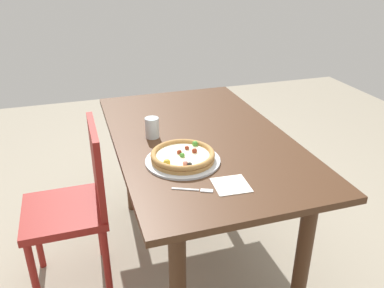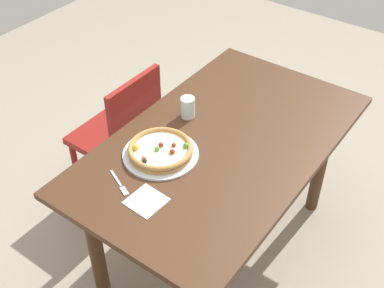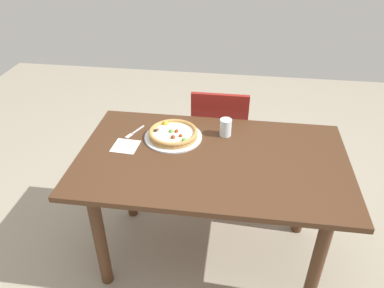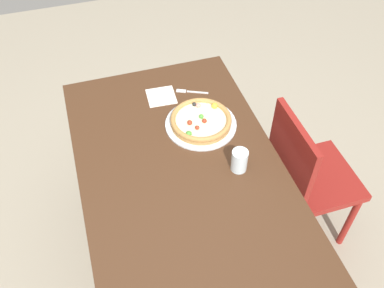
{
  "view_description": "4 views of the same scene",
  "coord_description": "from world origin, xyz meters",
  "px_view_note": "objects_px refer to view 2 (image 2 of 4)",
  "views": [
    {
      "loc": [
        1.75,
        -0.6,
        1.61
      ],
      "look_at": [
        0.12,
        -0.08,
        0.79
      ],
      "focal_mm": 37.12,
      "sensor_mm": 36.0,
      "label": 1
    },
    {
      "loc": [
        1.5,
        0.92,
        2.23
      ],
      "look_at": [
        0.12,
        -0.08,
        0.79
      ],
      "focal_mm": 46.63,
      "sensor_mm": 36.0,
      "label": 2
    },
    {
      "loc": [
        -0.12,
        1.64,
        1.94
      ],
      "look_at": [
        0.12,
        -0.08,
        0.79
      ],
      "focal_mm": 34.82,
      "sensor_mm": 36.0,
      "label": 3
    },
    {
      "loc": [
        -1.09,
        0.3,
        2.18
      ],
      "look_at": [
        0.12,
        -0.08,
        0.79
      ],
      "focal_mm": 39.51,
      "sensor_mm": 36.0,
      "label": 4
    }
  ],
  "objects_px": {
    "plate": "(161,154)",
    "napkin": "(146,201)",
    "fork": "(120,185)",
    "drinking_glass": "(188,107)",
    "dining_table": "(221,160)",
    "chair_near": "(122,135)",
    "pizza": "(160,150)"
  },
  "relations": [
    {
      "from": "plate",
      "to": "napkin",
      "type": "distance_m",
      "value": 0.28
    },
    {
      "from": "drinking_glass",
      "to": "dining_table",
      "type": "bearing_deg",
      "value": 76.86
    },
    {
      "from": "chair_near",
      "to": "fork",
      "type": "distance_m",
      "value": 0.73
    },
    {
      "from": "pizza",
      "to": "fork",
      "type": "relative_size",
      "value": 1.83
    },
    {
      "from": "napkin",
      "to": "drinking_glass",
      "type": "bearing_deg",
      "value": -159.96
    },
    {
      "from": "fork",
      "to": "drinking_glass",
      "type": "relative_size",
      "value": 1.5
    },
    {
      "from": "dining_table",
      "to": "napkin",
      "type": "bearing_deg",
      "value": -4.06
    },
    {
      "from": "pizza",
      "to": "plate",
      "type": "bearing_deg",
      "value": 174.03
    },
    {
      "from": "drinking_glass",
      "to": "chair_near",
      "type": "bearing_deg",
      "value": -82.36
    },
    {
      "from": "fork",
      "to": "drinking_glass",
      "type": "distance_m",
      "value": 0.55
    },
    {
      "from": "plate",
      "to": "fork",
      "type": "relative_size",
      "value": 2.15
    },
    {
      "from": "plate",
      "to": "napkin",
      "type": "relative_size",
      "value": 2.41
    },
    {
      "from": "plate",
      "to": "pizza",
      "type": "bearing_deg",
      "value": -5.97
    },
    {
      "from": "dining_table",
      "to": "drinking_glass",
      "type": "xyz_separation_m",
      "value": [
        -0.06,
        -0.24,
        0.17
      ]
    },
    {
      "from": "dining_table",
      "to": "chair_near",
      "type": "xyz_separation_m",
      "value": [
        -0.0,
        -0.65,
        -0.16
      ]
    },
    {
      "from": "pizza",
      "to": "napkin",
      "type": "relative_size",
      "value": 2.05
    },
    {
      "from": "drinking_glass",
      "to": "napkin",
      "type": "height_order",
      "value": "drinking_glass"
    },
    {
      "from": "fork",
      "to": "drinking_glass",
      "type": "bearing_deg",
      "value": 120.31
    },
    {
      "from": "dining_table",
      "to": "drinking_glass",
      "type": "height_order",
      "value": "drinking_glass"
    },
    {
      "from": "chair_near",
      "to": "napkin",
      "type": "bearing_deg",
      "value": -129.01
    },
    {
      "from": "dining_table",
      "to": "plate",
      "type": "height_order",
      "value": "plate"
    },
    {
      "from": "plate",
      "to": "drinking_glass",
      "type": "xyz_separation_m",
      "value": [
        -0.3,
        -0.07,
        0.05
      ]
    },
    {
      "from": "napkin",
      "to": "pizza",
      "type": "bearing_deg",
      "value": -152.94
    },
    {
      "from": "napkin",
      "to": "fork",
      "type": "bearing_deg",
      "value": -92.81
    },
    {
      "from": "dining_table",
      "to": "chair_near",
      "type": "height_order",
      "value": "chair_near"
    },
    {
      "from": "chair_near",
      "to": "plate",
      "type": "height_order",
      "value": "chair_near"
    },
    {
      "from": "drinking_glass",
      "to": "napkin",
      "type": "xyz_separation_m",
      "value": [
        0.55,
        0.2,
        -0.05
      ]
    },
    {
      "from": "napkin",
      "to": "plate",
      "type": "bearing_deg",
      "value": -152.99
    },
    {
      "from": "chair_near",
      "to": "napkin",
      "type": "distance_m",
      "value": 0.84
    },
    {
      "from": "fork",
      "to": "napkin",
      "type": "height_order",
      "value": "fork"
    },
    {
      "from": "fork",
      "to": "plate",
      "type": "bearing_deg",
      "value": 110.35
    },
    {
      "from": "dining_table",
      "to": "pizza",
      "type": "xyz_separation_m",
      "value": [
        0.24,
        -0.16,
        0.15
      ]
    }
  ]
}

